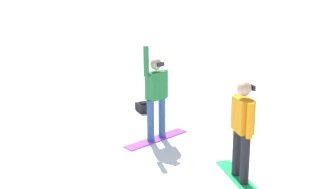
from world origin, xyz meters
name	(u,v)px	position (x,y,z in m)	size (l,w,h in m)	color
snowboarder_foreground	(242,129)	(3.50, 0.34, 0.91)	(0.63, 1.52, 1.72)	#19B259
snowboarder_midground	(156,96)	(3.12, 2.65, 0.95)	(1.59, 0.67, 2.02)	#993FD8
backpack_black	(144,107)	(3.73, 4.52, 0.12)	(0.35, 0.53, 0.27)	black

